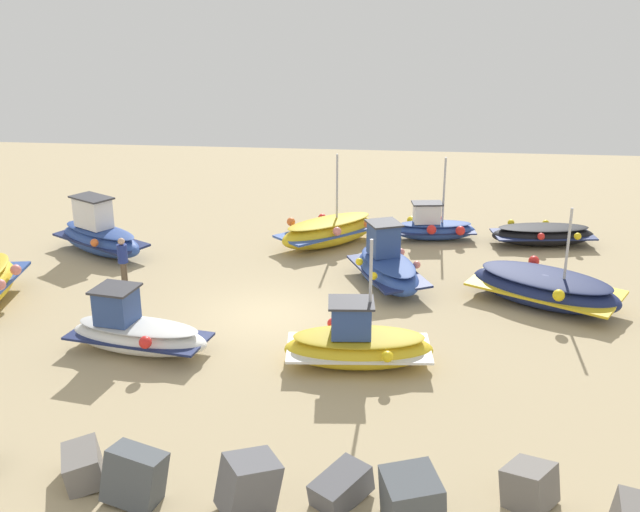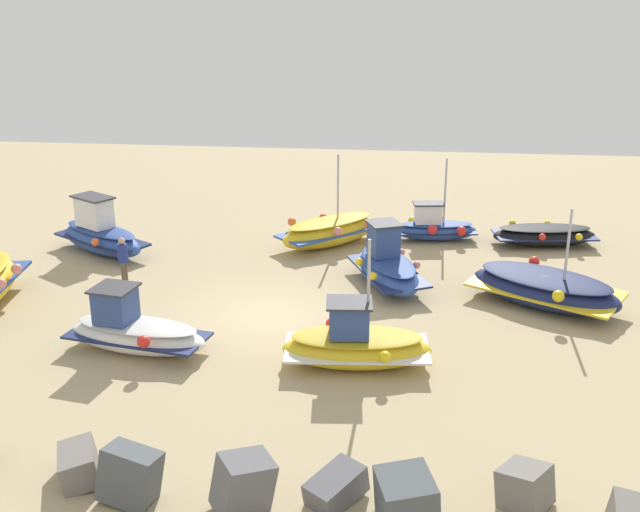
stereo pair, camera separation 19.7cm
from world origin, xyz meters
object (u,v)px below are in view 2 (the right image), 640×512
at_px(fishing_boat_3, 356,345).
at_px(fishing_boat_1, 544,289).
at_px(fishing_boat_7, 544,235).
at_px(person_walking, 123,259).
at_px(fishing_boat_4, 101,235).
at_px(fishing_boat_0, 135,331).
at_px(fishing_boat_8, 435,227).
at_px(fishing_boat_6, 387,267).
at_px(fishing_boat_2, 330,231).

bearing_deg(fishing_boat_3, fishing_boat_1, -145.00).
relative_size(fishing_boat_7, person_walking, 2.38).
bearing_deg(fishing_boat_4, person_walking, 154.53).
distance_m(fishing_boat_0, fishing_boat_4, 8.43).
relative_size(fishing_boat_0, fishing_boat_7, 1.02).
bearing_deg(fishing_boat_1, fishing_boat_8, -32.20).
distance_m(fishing_boat_6, fishing_boat_7, 7.38).
relative_size(fishing_boat_3, fishing_boat_6, 0.98).
relative_size(fishing_boat_4, fishing_boat_6, 1.04).
bearing_deg(fishing_boat_1, fishing_boat_0, 51.71).
bearing_deg(fishing_boat_7, fishing_boat_0, 32.28).
xyz_separation_m(fishing_boat_8, person_walking, (9.98, 6.09, 0.48)).
relative_size(fishing_boat_1, fishing_boat_6, 1.23).
height_order(fishing_boat_4, fishing_boat_7, fishing_boat_4).
bearing_deg(fishing_boat_0, person_walking, -56.44).
xyz_separation_m(fishing_boat_1, fishing_boat_4, (15.14, -3.07, 0.16)).
bearing_deg(fishing_boat_3, fishing_boat_8, -107.32).
bearing_deg(fishing_boat_0, fishing_boat_8, -118.03).
xyz_separation_m(fishing_boat_6, fishing_boat_7, (-5.68, -4.71, -0.21)).
bearing_deg(person_walking, fishing_boat_4, -56.26).
height_order(fishing_boat_0, fishing_boat_3, fishing_boat_3).
distance_m(fishing_boat_7, person_walking, 15.20).
bearing_deg(fishing_boat_3, fishing_boat_2, -85.40).
xyz_separation_m(fishing_boat_7, fishing_boat_8, (4.02, -0.19, 0.09)).
height_order(fishing_boat_1, fishing_boat_8, fishing_boat_8).
distance_m(fishing_boat_2, fishing_boat_7, 7.97).
distance_m(fishing_boat_2, fishing_boat_8, 4.05).
bearing_deg(fishing_boat_1, fishing_boat_7, -68.56).
bearing_deg(fishing_boat_2, person_walking, -4.61).
height_order(fishing_boat_3, fishing_boat_7, fishing_boat_3).
xyz_separation_m(fishing_boat_4, fishing_boat_8, (-12.03, -2.92, -0.19)).
bearing_deg(fishing_boat_7, fishing_boat_6, 31.89).
bearing_deg(person_walking, fishing_boat_8, -147.80).
relative_size(fishing_boat_3, fishing_boat_4, 0.94).
distance_m(fishing_boat_1, fishing_boat_8, 6.75).
height_order(fishing_boat_4, fishing_boat_6, fishing_boat_4).
xyz_separation_m(fishing_boat_7, person_walking, (14.00, 5.90, 0.57)).
xyz_separation_m(fishing_boat_0, person_walking, (1.88, -4.29, 0.42)).
xyz_separation_m(fishing_boat_3, fishing_boat_6, (-0.60, -5.64, 0.05)).
bearing_deg(person_walking, fishing_boat_1, -178.78).
relative_size(fishing_boat_8, person_walking, 1.92).
relative_size(fishing_boat_2, fishing_boat_8, 1.28).
relative_size(fishing_boat_2, fishing_boat_4, 0.99).
height_order(fishing_boat_1, fishing_boat_6, fishing_boat_1).
bearing_deg(fishing_boat_7, person_walking, 15.08).
height_order(fishing_boat_7, person_walking, person_walking).
bearing_deg(fishing_boat_2, fishing_boat_3, 55.96).
distance_m(fishing_boat_3, fishing_boat_7, 12.10).
relative_size(fishing_boat_0, fishing_boat_4, 0.97).
distance_m(fishing_boat_1, person_walking, 13.10).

